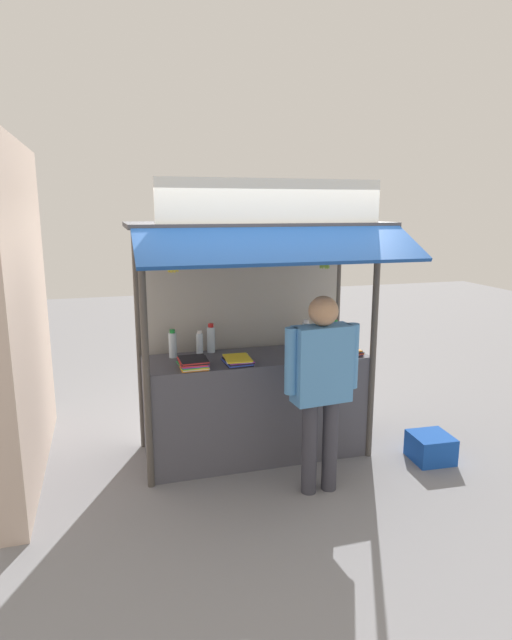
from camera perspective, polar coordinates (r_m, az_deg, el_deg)
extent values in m
plane|color=gray|center=(5.28, 0.00, -14.33)|extent=(20.00, 20.00, 0.00)
cube|color=#4C4C56|center=(5.08, 0.00, -9.34)|extent=(2.08, 0.67, 0.99)
cylinder|color=#4C4742|center=(4.40, -11.89, -4.75)|extent=(0.06, 0.06, 2.19)
cylinder|color=#4C4742|center=(4.98, 12.64, -2.80)|extent=(0.06, 0.06, 2.19)
cylinder|color=#4C4742|center=(5.18, -12.60, -2.22)|extent=(0.06, 0.06, 2.19)
cylinder|color=#4C4742|center=(5.69, 8.74, -0.81)|extent=(0.06, 0.06, 2.19)
cube|color=#B7B2A8|center=(5.35, -1.42, -1.77)|extent=(2.03, 0.04, 2.14)
cube|color=#3F3F44|center=(4.71, 0.10, 10.38)|extent=(2.28, 1.01, 0.04)
cube|color=#194799|center=(3.99, 3.15, 8.10)|extent=(2.24, 0.51, 0.26)
cube|color=white|center=(4.27, 1.85, 12.82)|extent=(1.87, 0.04, 0.35)
cylinder|color=#59544C|center=(4.32, 1.62, 8.90)|extent=(1.97, 0.02, 0.02)
cylinder|color=silver|center=(4.93, -9.05, -2.72)|extent=(0.07, 0.07, 0.23)
cylinder|color=#198C33|center=(4.90, -9.10, -1.21)|extent=(0.05, 0.05, 0.03)
cylinder|color=silver|center=(5.00, -6.16, -2.60)|extent=(0.07, 0.07, 0.20)
cylinder|color=white|center=(4.97, -6.19, -1.30)|extent=(0.04, 0.04, 0.03)
cylinder|color=silver|center=(5.05, -4.92, -2.14)|extent=(0.08, 0.08, 0.25)
cylinder|color=red|center=(5.02, -4.94, -0.58)|extent=(0.05, 0.05, 0.03)
cylinder|color=silver|center=(5.23, 8.54, -1.72)|extent=(0.08, 0.08, 0.25)
cylinder|color=#198C33|center=(5.20, 8.59, -0.18)|extent=(0.05, 0.05, 0.03)
cylinder|color=silver|center=(5.20, 5.47, -1.70)|extent=(0.08, 0.08, 0.26)
cylinder|color=white|center=(5.17, 5.50, -0.14)|extent=(0.05, 0.05, 0.03)
cube|color=black|center=(4.71, -2.06, -4.70)|extent=(0.23, 0.29, 0.01)
cube|color=blue|center=(4.71, -2.07, -4.56)|extent=(0.24, 0.30, 0.01)
cube|color=black|center=(4.70, -1.98, -4.43)|extent=(0.24, 0.29, 0.01)
cube|color=purple|center=(4.71, -1.90, -4.30)|extent=(0.23, 0.29, 0.01)
cube|color=white|center=(4.70, -2.01, -4.21)|extent=(0.25, 0.31, 0.01)
cube|color=yellow|center=(4.69, -2.03, -4.15)|extent=(0.23, 0.29, 0.01)
cube|color=orange|center=(4.62, -6.83, -5.08)|extent=(0.23, 0.27, 0.01)
cube|color=white|center=(4.61, -6.74, -4.99)|extent=(0.23, 0.26, 0.01)
cube|color=yellow|center=(4.61, -6.83, -4.89)|extent=(0.24, 0.27, 0.01)
cube|color=green|center=(4.60, -6.93, -4.81)|extent=(0.26, 0.29, 0.01)
cube|color=purple|center=(4.60, -6.79, -4.68)|extent=(0.23, 0.27, 0.01)
cube|color=red|center=(4.60, -6.93, -4.57)|extent=(0.25, 0.28, 0.01)
cube|color=black|center=(4.60, -6.76, -4.41)|extent=(0.25, 0.28, 0.01)
cube|color=red|center=(4.59, -6.88, -4.34)|extent=(0.25, 0.28, 0.01)
cube|color=black|center=(4.60, -6.85, -4.21)|extent=(0.24, 0.27, 0.01)
cube|color=purple|center=(5.11, 9.79, -3.51)|extent=(0.24, 0.29, 0.01)
cube|color=yellow|center=(5.10, 9.87, -3.42)|extent=(0.24, 0.29, 0.01)
cube|color=red|center=(5.09, 9.91, -3.34)|extent=(0.22, 0.27, 0.01)
cube|color=black|center=(5.09, 9.93, -3.24)|extent=(0.22, 0.28, 0.01)
cube|color=orange|center=(5.09, 9.71, -3.11)|extent=(0.24, 0.29, 0.01)
cylinder|color=#332D23|center=(4.61, 10.66, 8.31)|extent=(0.01, 0.01, 0.06)
cylinder|color=olive|center=(4.61, 10.63, 7.67)|extent=(0.04, 0.04, 0.04)
ellipsoid|color=yellow|center=(4.63, 10.84, 6.85)|extent=(0.04, 0.08, 0.13)
ellipsoid|color=yellow|center=(4.64, 10.68, 6.85)|extent=(0.06, 0.06, 0.13)
ellipsoid|color=yellow|center=(4.64, 10.52, 6.87)|extent=(0.07, 0.04, 0.13)
ellipsoid|color=yellow|center=(4.63, 10.46, 6.82)|extent=(0.06, 0.05, 0.13)
ellipsoid|color=yellow|center=(4.62, 10.36, 6.84)|extent=(0.05, 0.07, 0.13)
ellipsoid|color=yellow|center=(4.60, 10.41, 6.84)|extent=(0.05, 0.07, 0.13)
ellipsoid|color=yellow|center=(4.61, 10.57, 6.80)|extent=(0.05, 0.05, 0.13)
ellipsoid|color=yellow|center=(4.60, 10.77, 6.82)|extent=(0.08, 0.04, 0.13)
ellipsoid|color=yellow|center=(4.62, 10.80, 6.81)|extent=(0.05, 0.06, 0.13)
cylinder|color=#332D23|center=(4.15, -9.12, 7.95)|extent=(0.01, 0.01, 0.07)
cylinder|color=olive|center=(4.16, -9.09, 7.21)|extent=(0.04, 0.04, 0.04)
ellipsoid|color=gold|center=(4.17, -8.78, 6.10)|extent=(0.04, 0.07, 0.15)
ellipsoid|color=gold|center=(4.19, -8.87, 6.17)|extent=(0.08, 0.07, 0.16)
ellipsoid|color=gold|center=(4.18, -9.14, 6.10)|extent=(0.07, 0.04, 0.16)
ellipsoid|color=gold|center=(4.17, -9.43, 6.12)|extent=(0.05, 0.09, 0.16)
ellipsoid|color=gold|center=(4.15, -9.33, 6.07)|extent=(0.06, 0.08, 0.16)
ellipsoid|color=gold|center=(4.14, -9.12, 6.06)|extent=(0.07, 0.05, 0.16)
ellipsoid|color=gold|center=(4.14, -8.81, 6.10)|extent=(0.08, 0.06, 0.16)
cylinder|color=#332D23|center=(4.50, 7.56, 8.26)|extent=(0.01, 0.01, 0.07)
cylinder|color=olive|center=(4.50, 7.54, 7.55)|extent=(0.04, 0.04, 0.04)
ellipsoid|color=#79A53B|center=(4.52, 7.83, 6.49)|extent=(0.03, 0.08, 0.16)
ellipsoid|color=#79A53B|center=(4.54, 7.64, 6.53)|extent=(0.07, 0.07, 0.16)
ellipsoid|color=#79A53B|center=(4.53, 7.33, 6.53)|extent=(0.08, 0.04, 0.16)
ellipsoid|color=#79A53B|center=(4.52, 7.20, 6.52)|extent=(0.07, 0.06, 0.16)
ellipsoid|color=#79A53B|center=(4.50, 7.16, 6.49)|extent=(0.04, 0.08, 0.16)
ellipsoid|color=#79A53B|center=(4.49, 7.35, 6.46)|extent=(0.06, 0.07, 0.16)
ellipsoid|color=#79A53B|center=(4.48, 7.63, 6.46)|extent=(0.09, 0.04, 0.16)
ellipsoid|color=#79A53B|center=(4.50, 7.70, 6.44)|extent=(0.06, 0.05, 0.16)
cylinder|color=#383842|center=(4.50, 5.83, -13.67)|extent=(0.13, 0.13, 0.80)
cylinder|color=#383842|center=(4.56, 8.03, -13.33)|extent=(0.13, 0.13, 0.80)
cube|color=#4C8CCC|center=(4.27, 7.19, -4.78)|extent=(0.49, 0.24, 0.63)
cylinder|color=#4C8CCC|center=(4.16, 3.83, -4.48)|extent=(0.10, 0.10, 0.54)
cylinder|color=#4C8CCC|center=(4.37, 10.42, -3.86)|extent=(0.10, 0.10, 0.54)
sphere|color=tan|center=(4.17, 7.34, 0.98)|extent=(0.24, 0.24, 0.24)
cube|color=#194CB2|center=(5.37, 18.46, -13.01)|extent=(0.38, 0.38, 0.25)
cube|color=beige|center=(4.98, -24.27, 0.62)|extent=(0.20, 2.40, 2.90)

